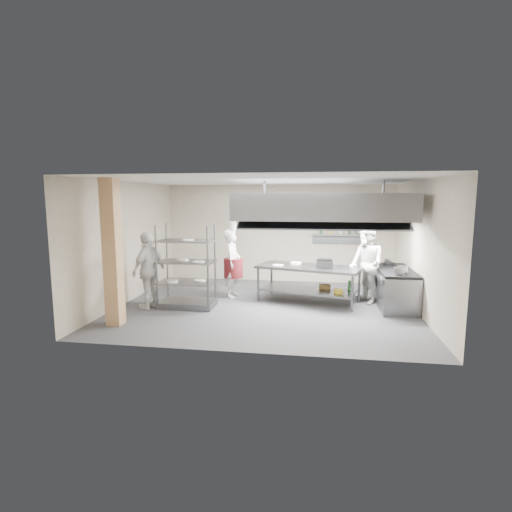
# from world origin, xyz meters

# --- Properties ---
(floor) EXTENTS (7.00, 7.00, 0.00)m
(floor) POSITION_xyz_m (0.00, 0.00, 0.00)
(floor) COLOR #2F2F31
(floor) RESTS_ON ground
(ceiling) EXTENTS (7.00, 7.00, 0.00)m
(ceiling) POSITION_xyz_m (0.00, 0.00, 3.00)
(ceiling) COLOR silver
(ceiling) RESTS_ON wall_back
(wall_back) EXTENTS (7.00, 0.00, 7.00)m
(wall_back) POSITION_xyz_m (0.00, 3.00, 1.50)
(wall_back) COLOR #9E927D
(wall_back) RESTS_ON ground
(wall_left) EXTENTS (0.00, 6.00, 6.00)m
(wall_left) POSITION_xyz_m (-3.50, 0.00, 1.50)
(wall_left) COLOR #9E927D
(wall_left) RESTS_ON ground
(wall_right) EXTENTS (0.00, 6.00, 6.00)m
(wall_right) POSITION_xyz_m (3.50, 0.00, 1.50)
(wall_right) COLOR #9E927D
(wall_right) RESTS_ON ground
(column) EXTENTS (0.30, 0.30, 3.00)m
(column) POSITION_xyz_m (-2.90, -1.90, 1.50)
(column) COLOR tan
(column) RESTS_ON floor
(exhaust_hood) EXTENTS (4.00, 2.50, 0.60)m
(exhaust_hood) POSITION_xyz_m (1.30, 0.40, 2.40)
(exhaust_hood) COLOR gray
(exhaust_hood) RESTS_ON ceiling
(hood_strip_a) EXTENTS (1.60, 0.12, 0.04)m
(hood_strip_a) POSITION_xyz_m (0.40, 0.40, 2.08)
(hood_strip_a) COLOR white
(hood_strip_a) RESTS_ON exhaust_hood
(hood_strip_b) EXTENTS (1.60, 0.12, 0.04)m
(hood_strip_b) POSITION_xyz_m (2.20, 0.40, 2.08)
(hood_strip_b) COLOR white
(hood_strip_b) RESTS_ON exhaust_hood
(wall_shelf) EXTENTS (1.50, 0.28, 0.04)m
(wall_shelf) POSITION_xyz_m (1.80, 2.84, 1.50)
(wall_shelf) COLOR gray
(wall_shelf) RESTS_ON wall_back
(island) EXTENTS (2.72, 1.70, 0.91)m
(island) POSITION_xyz_m (1.00, 0.54, 0.46)
(island) COLOR gray
(island) RESTS_ON floor
(island_worktop) EXTENTS (2.72, 1.70, 0.06)m
(island_worktop) POSITION_xyz_m (1.00, 0.54, 0.88)
(island_worktop) COLOR gray
(island_worktop) RESTS_ON island
(island_undershelf) EXTENTS (2.49, 1.54, 0.04)m
(island_undershelf) POSITION_xyz_m (1.00, 0.54, 0.30)
(island_undershelf) COLOR slate
(island_undershelf) RESTS_ON island
(pass_rack) EXTENTS (1.33, 0.78, 1.99)m
(pass_rack) POSITION_xyz_m (-1.86, -0.37, 0.99)
(pass_rack) COLOR slate
(pass_rack) RESTS_ON floor
(cooking_range) EXTENTS (0.80, 2.00, 0.84)m
(cooking_range) POSITION_xyz_m (3.08, 0.50, 0.42)
(cooking_range) COLOR slate
(cooking_range) RESTS_ON floor
(range_top) EXTENTS (0.78, 1.96, 0.06)m
(range_top) POSITION_xyz_m (3.08, 0.50, 0.87)
(range_top) COLOR black
(range_top) RESTS_ON cooking_range
(chef_head) EXTENTS (0.45, 0.66, 1.79)m
(chef_head) POSITION_xyz_m (-0.99, 0.77, 0.89)
(chef_head) COLOR white
(chef_head) RESTS_ON floor
(chef_line) EXTENTS (1.04, 1.15, 1.94)m
(chef_line) POSITION_xyz_m (2.41, 0.66, 0.97)
(chef_line) COLOR white
(chef_line) RESTS_ON floor
(chef_plating) EXTENTS (0.71, 1.15, 1.82)m
(chef_plating) POSITION_xyz_m (-2.72, -0.60, 0.91)
(chef_plating) COLOR white
(chef_plating) RESTS_ON floor
(griddle) EXTENTS (0.41, 0.33, 0.20)m
(griddle) POSITION_xyz_m (1.39, 0.41, 1.01)
(griddle) COLOR slate
(griddle) RESTS_ON island_worktop
(wicker_basket) EXTENTS (0.29, 0.20, 0.12)m
(wicker_basket) POSITION_xyz_m (1.41, 0.61, 0.38)
(wicker_basket) COLOR olive
(wicker_basket) RESTS_ON island_undershelf
(stockpot) EXTENTS (0.24, 0.24, 0.17)m
(stockpot) POSITION_xyz_m (3.14, 0.00, 0.98)
(stockpot) COLOR gray
(stockpot) RESTS_ON range_top
(plate_stack) EXTENTS (0.28, 0.28, 0.05)m
(plate_stack) POSITION_xyz_m (-1.86, -0.37, 0.63)
(plate_stack) COLOR white
(plate_stack) RESTS_ON pass_rack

